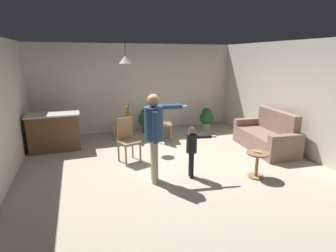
% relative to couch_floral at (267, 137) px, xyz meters
% --- Properties ---
extents(ground, '(7.68, 7.68, 0.00)m').
position_rel_couch_floral_xyz_m(ground, '(-2.67, -0.23, -0.33)').
color(ground, '#B2A893').
extents(wall_back, '(6.40, 0.10, 2.70)m').
position_rel_couch_floral_xyz_m(wall_back, '(-2.67, 2.97, 1.02)').
color(wall_back, silver).
rests_on(wall_back, ground).
extents(wall_right, '(0.10, 6.40, 2.70)m').
position_rel_couch_floral_xyz_m(wall_right, '(0.53, -0.23, 1.02)').
color(wall_right, silver).
rests_on(wall_right, ground).
extents(couch_floral, '(1.03, 1.88, 1.00)m').
position_rel_couch_floral_xyz_m(couch_floral, '(0.00, 0.00, 0.00)').
color(couch_floral, '#8C6B60').
rests_on(couch_floral, ground).
extents(kitchen_counter, '(1.26, 0.66, 0.95)m').
position_rel_couch_floral_xyz_m(kitchen_counter, '(-5.12, 1.74, 0.15)').
color(kitchen_counter, brown).
rests_on(kitchen_counter, ground).
extents(side_table_by_couch, '(0.44, 0.44, 0.52)m').
position_rel_couch_floral_xyz_m(side_table_by_couch, '(-1.27, -1.28, -0.00)').
color(side_table_by_couch, olive).
rests_on(side_table_by_couch, ground).
extents(person_adult, '(0.86, 0.49, 1.69)m').
position_rel_couch_floral_xyz_m(person_adult, '(-3.21, -0.78, 0.71)').
color(person_adult, tan).
rests_on(person_adult, ground).
extents(person_child, '(0.52, 0.36, 1.03)m').
position_rel_couch_floral_xyz_m(person_child, '(-2.48, -0.85, 0.31)').
color(person_child, black).
rests_on(person_child, ground).
extents(dining_chair_by_counter, '(0.49, 0.49, 1.00)m').
position_rel_couch_floral_xyz_m(dining_chair_by_counter, '(-2.34, 1.55, 0.21)').
color(dining_chair_by_counter, olive).
rests_on(dining_chair_by_counter, ground).
extents(dining_chair_near_wall, '(0.53, 0.53, 1.00)m').
position_rel_couch_floral_xyz_m(dining_chair_near_wall, '(-3.52, 0.38, 0.21)').
color(dining_chair_near_wall, olive).
rests_on(dining_chair_near_wall, ground).
extents(dining_chair_centre_back, '(0.55, 0.55, 1.00)m').
position_rel_couch_floral_xyz_m(dining_chair_centre_back, '(-3.31, 2.02, 0.21)').
color(dining_chair_centre_back, olive).
rests_on(dining_chair_centre_back, ground).
extents(potted_plant_corner, '(0.45, 0.45, 0.69)m').
position_rel_couch_floral_xyz_m(potted_plant_corner, '(-0.54, 2.29, 0.05)').
color(potted_plant_corner, '#B7B2AD').
rests_on(potted_plant_corner, ground).
extents(potted_plant_by_wall, '(0.50, 0.50, 0.76)m').
position_rel_couch_floral_xyz_m(potted_plant_by_wall, '(-2.51, 2.56, 0.09)').
color(potted_plant_by_wall, '#4C4742').
rests_on(potted_plant_by_wall, ground).
extents(spare_remote_on_table, '(0.10, 0.13, 0.04)m').
position_rel_couch_floral_xyz_m(spare_remote_on_table, '(-1.30, -1.30, 0.21)').
color(spare_remote_on_table, white).
rests_on(spare_remote_on_table, side_table_by_couch).
extents(ceiling_light_pendant, '(0.32, 0.32, 0.55)m').
position_rel_couch_floral_xyz_m(ceiling_light_pendant, '(-3.30, 1.46, 1.92)').
color(ceiling_light_pendant, silver).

